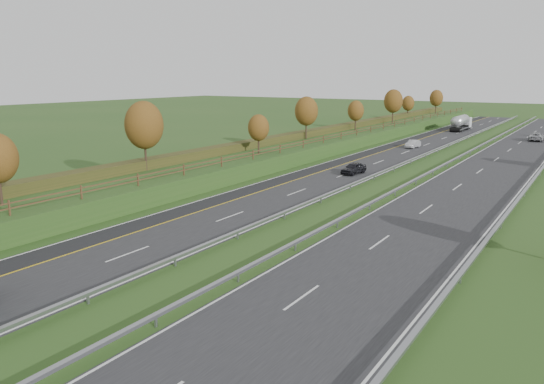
{
  "coord_description": "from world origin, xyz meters",
  "views": [
    {
      "loc": [
        28.74,
        -13.55,
        12.28
      ],
      "look_at": [
        4.23,
        25.28,
        2.2
      ],
      "focal_mm": 35.0,
      "sensor_mm": 36.0,
      "label": 1
    }
  ],
  "objects_px": {
    "car_silver_mid": "(413,144)",
    "car_small_far": "(463,124)",
    "car_oncoming": "(536,137)",
    "car_dark_near": "(354,168)",
    "road_tanker": "(461,122)"
  },
  "relations": [
    {
      "from": "car_silver_mid",
      "to": "car_small_far",
      "type": "xyz_separation_m",
      "value": [
        -1.38,
        43.27,
        0.06
      ]
    },
    {
      "from": "car_small_far",
      "to": "car_oncoming",
      "type": "distance_m",
      "value": 27.48
    },
    {
      "from": "car_dark_near",
      "to": "road_tanker",
      "type": "bearing_deg",
      "value": 98.3
    },
    {
      "from": "car_small_far",
      "to": "car_oncoming",
      "type": "height_order",
      "value": "car_oncoming"
    },
    {
      "from": "car_dark_near",
      "to": "car_oncoming",
      "type": "xyz_separation_m",
      "value": [
        15.4,
        51.59,
        0.06
      ]
    },
    {
      "from": "car_silver_mid",
      "to": "car_oncoming",
      "type": "bearing_deg",
      "value": 58.17
    },
    {
      "from": "car_silver_mid",
      "to": "car_small_far",
      "type": "height_order",
      "value": "car_small_far"
    },
    {
      "from": "car_silver_mid",
      "to": "car_small_far",
      "type": "distance_m",
      "value": 43.29
    },
    {
      "from": "road_tanker",
      "to": "car_oncoming",
      "type": "bearing_deg",
      "value": -36.96
    },
    {
      "from": "car_dark_near",
      "to": "car_silver_mid",
      "type": "relative_size",
      "value": 1.05
    },
    {
      "from": "car_dark_near",
      "to": "car_oncoming",
      "type": "height_order",
      "value": "car_oncoming"
    },
    {
      "from": "road_tanker",
      "to": "car_silver_mid",
      "type": "xyz_separation_m",
      "value": [
        0.17,
        -35.6,
        -1.15
      ]
    },
    {
      "from": "road_tanker",
      "to": "car_silver_mid",
      "type": "relative_size",
      "value": 2.76
    },
    {
      "from": "car_dark_near",
      "to": "car_small_far",
      "type": "relative_size",
      "value": 0.85
    },
    {
      "from": "car_small_far",
      "to": "car_oncoming",
      "type": "bearing_deg",
      "value": -52.95
    }
  ]
}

